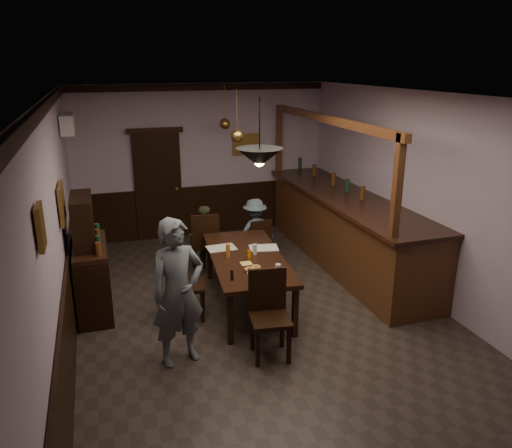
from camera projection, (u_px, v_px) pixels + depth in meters
name	position (u px, v px, depth m)	size (l,w,h in m)	color
room	(269.00, 219.00, 6.28)	(5.01, 8.01, 3.01)	#2D2621
dining_table	(247.00, 260.00, 7.11)	(1.21, 2.29, 0.75)	black
chair_far_left	(205.00, 240.00, 8.22)	(0.50, 0.50, 1.05)	black
chair_far_right	(259.00, 241.00, 8.45)	(0.41, 0.41, 0.88)	black
chair_near	(269.00, 310.00, 5.92)	(0.52, 0.52, 1.06)	black
chair_side	(183.00, 280.00, 6.79)	(0.53, 0.53, 1.01)	black
person_standing	(178.00, 293.00, 5.67)	(0.64, 0.42, 1.76)	#595E66
person_seated_left	(203.00, 237.00, 8.50)	(0.53, 0.41, 1.08)	#4B5231
person_seated_right	(255.00, 231.00, 8.67)	(0.74, 0.43, 1.15)	slate
newspaper_left	(221.00, 248.00, 7.39)	(0.42, 0.30, 0.01)	silver
newspaper_right	(264.00, 248.00, 7.40)	(0.42, 0.30, 0.01)	silver
napkin	(246.00, 263.00, 6.83)	(0.15, 0.15, 0.00)	#FFBF5D
saucer	(278.00, 269.00, 6.64)	(0.15, 0.15, 0.01)	white
coffee_cup	(278.00, 267.00, 6.60)	(0.08, 0.08, 0.07)	white
pastry_plate	(255.00, 272.00, 6.53)	(0.22, 0.22, 0.01)	white
pastry_ring_a	(249.00, 269.00, 6.55)	(0.13, 0.13, 0.04)	#C68C47
pastry_ring_b	(256.00, 267.00, 6.62)	(0.13, 0.13, 0.04)	#C68C47
soda_can	(249.00, 254.00, 6.99)	(0.07, 0.07, 0.12)	orange
beer_glass	(228.00, 251.00, 7.01)	(0.06, 0.06, 0.20)	#BF721E
water_glass	(255.00, 249.00, 7.14)	(0.06, 0.06, 0.15)	silver
pepper_mill	(232.00, 275.00, 6.30)	(0.04, 0.04, 0.14)	black
sideboard	(91.00, 266.00, 6.94)	(0.46, 1.28, 1.69)	black
bar_counter	(345.00, 228.00, 8.62)	(1.07, 4.59, 2.57)	#4C2414
door_back	(158.00, 187.00, 9.73)	(0.90, 0.06, 2.10)	black
ac_unit	(68.00, 123.00, 7.91)	(0.20, 0.85, 0.30)	white
picture_left_small	(40.00, 227.00, 3.91)	(0.04, 0.28, 0.36)	olive
picture_left_large	(62.00, 203.00, 6.22)	(0.04, 0.62, 0.48)	olive
picture_back	(246.00, 144.00, 10.03)	(0.55, 0.04, 0.42)	olive
pendant_iron	(260.00, 157.00, 5.86)	(0.56, 0.56, 0.80)	black
pendant_brass_mid	(237.00, 136.00, 7.66)	(0.20, 0.20, 0.81)	#BF8C3F
pendant_brass_far	(225.00, 124.00, 9.10)	(0.20, 0.20, 0.81)	#BF8C3F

